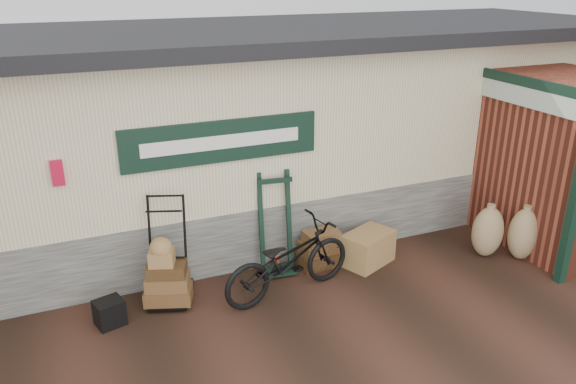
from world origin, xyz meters
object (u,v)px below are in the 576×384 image
at_px(porter_trolley, 167,250).
at_px(wicker_hamper, 368,248).
at_px(black_trunk, 110,313).
at_px(bicycle, 288,256).
at_px(suitcase_stack, 320,248).
at_px(green_barrow, 276,223).

xyz_separation_m(porter_trolley, wicker_hamper, (2.85, -0.17, -0.47)).
relative_size(black_trunk, bicycle, 0.17).
bearing_deg(black_trunk, suitcase_stack, 6.47).
xyz_separation_m(suitcase_stack, bicycle, (-0.72, -0.53, 0.28)).
xyz_separation_m(green_barrow, suitcase_stack, (0.62, -0.14, -0.45)).
bearing_deg(black_trunk, wicker_hamper, 1.93).
distance_m(porter_trolley, suitcase_stack, 2.22).
height_order(wicker_hamper, bicycle, bicycle).
bearing_deg(wicker_hamper, porter_trolley, 176.64).
height_order(green_barrow, bicycle, green_barrow).
distance_m(green_barrow, black_trunk, 2.47).
bearing_deg(suitcase_stack, porter_trolley, -178.77).
relative_size(wicker_hamper, bicycle, 0.39).
height_order(porter_trolley, suitcase_stack, porter_trolley).
distance_m(wicker_hamper, bicycle, 1.46).
height_order(green_barrow, suitcase_stack, green_barrow).
height_order(black_trunk, bicycle, bicycle).
distance_m(suitcase_stack, bicycle, 0.93).
xyz_separation_m(green_barrow, bicycle, (-0.10, -0.67, -0.17)).
bearing_deg(bicycle, porter_trolley, 60.44).
bearing_deg(green_barrow, suitcase_stack, -6.20).
bearing_deg(bicycle, wicker_hamper, -88.39).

